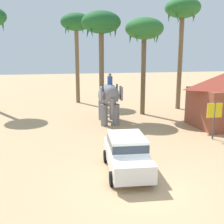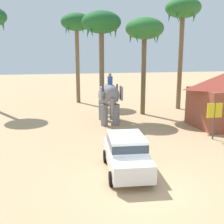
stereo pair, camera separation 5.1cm
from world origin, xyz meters
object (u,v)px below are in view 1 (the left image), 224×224
object	(u,v)px
car_sedan_foreground	(127,152)
palm_tree_far_back	(76,25)
elephant_with_mahout	(109,98)
palm_tree_left_of_road	(144,31)
palm_tree_leaning_seaward	(101,26)
palm_tree_near_hut	(182,12)
signboard_yellow	(214,113)

from	to	relation	value
car_sedan_foreground	palm_tree_far_back	size ratio (longest dim) A/B	0.46
car_sedan_foreground	elephant_with_mahout	world-z (taller)	elephant_with_mahout
palm_tree_left_of_road	palm_tree_far_back	xyz separation A→B (m)	(-5.04, 6.92, 1.01)
palm_tree_leaning_seaward	palm_tree_near_hut	bearing A→B (deg)	10.06
palm_tree_near_hut	palm_tree_left_of_road	world-z (taller)	palm_tree_near_hut
car_sedan_foreground	palm_tree_near_hut	xyz separation A→B (m)	(8.55, 12.99, 7.92)
car_sedan_foreground	palm_tree_left_of_road	bearing A→B (deg)	68.62
palm_tree_leaning_seaward	palm_tree_far_back	bearing A→B (deg)	102.20
palm_tree_near_hut	palm_tree_far_back	distance (m)	10.60
signboard_yellow	elephant_with_mahout	bearing A→B (deg)	136.67
car_sedan_foreground	signboard_yellow	bearing A→B (deg)	28.55
car_sedan_foreground	elephant_with_mahout	distance (m)	8.95
car_sedan_foreground	palm_tree_leaning_seaward	xyz separation A→B (m)	(0.86, 11.63, 6.53)
elephant_with_mahout	palm_tree_left_of_road	size ratio (longest dim) A/B	0.48
car_sedan_foreground	signboard_yellow	size ratio (longest dim) A/B	1.76
car_sedan_foreground	elephant_with_mahout	xyz separation A→B (m)	(0.94, 8.84, 1.06)
palm_tree_far_back	palm_tree_near_hut	bearing A→B (deg)	-30.22
elephant_with_mahout	car_sedan_foreground	bearing A→B (deg)	-96.05
car_sedan_foreground	elephant_with_mahout	size ratio (longest dim) A/B	1.08
palm_tree_left_of_road	palm_tree_far_back	distance (m)	8.62
palm_tree_near_hut	palm_tree_far_back	world-z (taller)	palm_tree_near_hut
palm_tree_near_hut	car_sedan_foreground	bearing A→B (deg)	-123.36
palm_tree_near_hut	palm_tree_left_of_road	bearing A→B (deg)	-158.64
palm_tree_left_of_road	elephant_with_mahout	bearing A→B (deg)	-144.08
elephant_with_mahout	palm_tree_leaning_seaward	world-z (taller)	palm_tree_leaning_seaward
palm_tree_leaning_seaward	signboard_yellow	distance (m)	11.43
palm_tree_near_hut	palm_tree_far_back	xyz separation A→B (m)	(-9.13, 5.32, -0.81)
palm_tree_leaning_seaward	elephant_with_mahout	bearing A→B (deg)	-88.49
palm_tree_near_hut	palm_tree_left_of_road	size ratio (longest dim) A/B	1.24
palm_tree_far_back	palm_tree_leaning_seaward	world-z (taller)	palm_tree_far_back
palm_tree_near_hut	palm_tree_leaning_seaward	bearing A→B (deg)	-169.94
elephant_with_mahout	palm_tree_near_hut	bearing A→B (deg)	28.60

